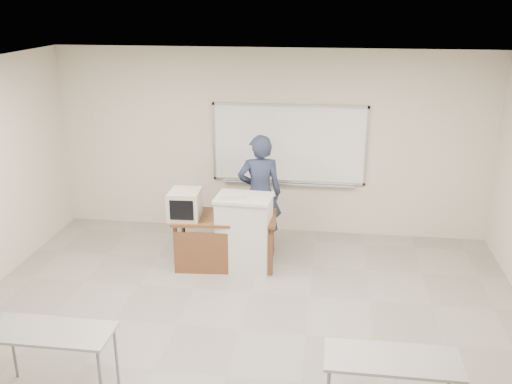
# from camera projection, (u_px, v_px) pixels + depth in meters

# --- Properties ---
(floor) EXTENTS (7.00, 8.00, 0.01)m
(floor) POSITION_uv_depth(u_px,v_px,m) (226.00, 377.00, 5.93)
(floor) COLOR gray
(floor) RESTS_ON ground
(whiteboard) EXTENTS (2.48, 0.10, 1.31)m
(whiteboard) POSITION_uv_depth(u_px,v_px,m) (289.00, 145.00, 9.12)
(whiteboard) COLOR white
(whiteboard) RESTS_ON floor
(instructor_desk) EXTENTS (1.46, 0.73, 0.75)m
(instructor_desk) POSITION_uv_depth(u_px,v_px,m) (224.00, 232.00, 8.14)
(instructor_desk) COLOR brown
(instructor_desk) RESTS_ON floor
(podium) EXTENTS (0.78, 0.57, 1.10)m
(podium) POSITION_uv_depth(u_px,v_px,m) (244.00, 233.00, 8.12)
(podium) COLOR beige
(podium) RESTS_ON floor
(crt_monitor) EXTENTS (0.44, 0.49, 0.42)m
(crt_monitor) POSITION_uv_depth(u_px,v_px,m) (185.00, 204.00, 8.07)
(crt_monitor) COLOR #B6B399
(crt_monitor) RESTS_ON instructor_desk
(laptop) EXTENTS (0.34, 0.32, 0.25)m
(laptop) POSITION_uv_depth(u_px,v_px,m) (253.00, 213.00, 8.15)
(laptop) COLOR black
(laptop) RESTS_ON instructor_desk
(mouse) EXTENTS (0.10, 0.07, 0.04)m
(mouse) POSITION_uv_depth(u_px,v_px,m) (236.00, 221.00, 7.96)
(mouse) COLOR #969A9D
(mouse) RESTS_ON instructor_desk
(keyboard) EXTENTS (0.42, 0.21, 0.02)m
(keyboard) POSITION_uv_depth(u_px,v_px,m) (232.00, 198.00, 7.84)
(keyboard) COLOR #B6B399
(keyboard) RESTS_ON podium
(presenter) EXTENTS (0.74, 0.55, 1.83)m
(presenter) POSITION_uv_depth(u_px,v_px,m) (260.00, 194.00, 8.60)
(presenter) COLOR black
(presenter) RESTS_ON floor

